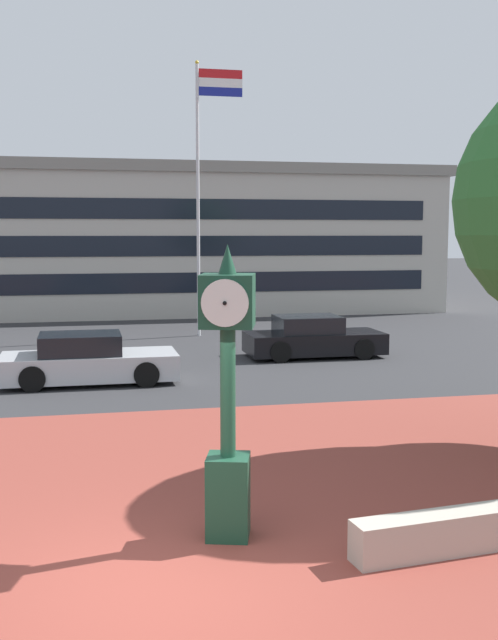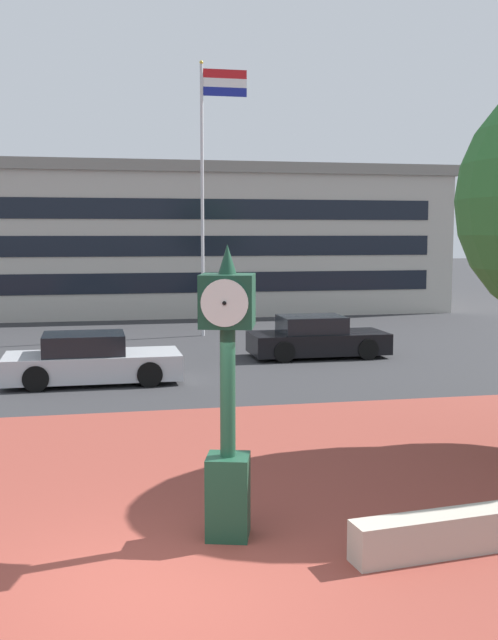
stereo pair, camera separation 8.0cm
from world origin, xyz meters
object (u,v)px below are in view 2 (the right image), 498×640
street_clock (228,396)px  civic_building (158,239)px  car_street_far (316,338)px  flagpole_primary (207,176)px  car_street_mid (91,361)px

street_clock → civic_building: (1.84, 31.97, 1.70)m
street_clock → civic_building: civic_building is taller
car_street_far → civic_building: (-3.31, 18.55, 2.95)m
car_street_far → civic_building: civic_building is taller
street_clock → civic_building: bearing=102.7°
flagpole_primary → civic_building: flagpole_primary is taller
street_clock → car_street_far: bearing=84.9°
car_street_far → flagpole_primary: (-2.59, 5.55, 5.32)m
car_street_far → civic_building: size_ratio=0.15×
car_street_mid → civic_building: (3.56, 21.39, 2.95)m
civic_building → car_street_far: bearing=-79.9°
street_clock → car_street_mid: (-1.72, 10.58, -1.25)m
car_street_mid → flagpole_primary: (4.28, 8.38, 5.32)m
flagpole_primary → civic_building: size_ratio=0.37×
street_clock → flagpole_primary: bearing=98.2°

